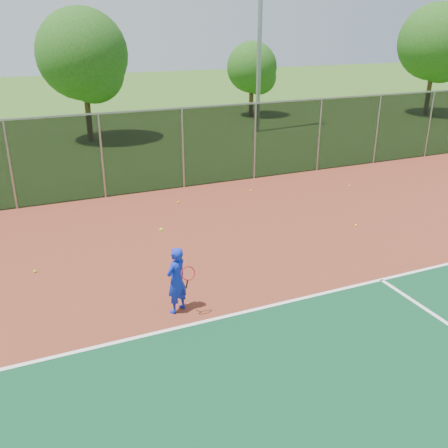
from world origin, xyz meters
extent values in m
plane|color=#2D5518|center=(0.00, 0.00, 0.00)|extent=(120.00, 120.00, 0.00)
cube|color=maroon|center=(0.00, 2.00, 0.01)|extent=(30.00, 20.00, 0.02)
cube|color=white|center=(2.00, 3.00, 0.03)|extent=(22.00, 0.10, 0.00)
cube|color=black|center=(0.00, 12.00, 1.52)|extent=(30.00, 0.04, 3.00)
cube|color=gray|center=(0.00, 12.00, 3.02)|extent=(30.00, 0.06, 0.06)
imported|color=#1326B9|center=(-3.04, 3.65, 0.78)|extent=(0.66, 0.59, 1.51)
cylinder|color=black|center=(-2.89, 3.40, 0.78)|extent=(0.03, 0.15, 0.27)
torus|color=#A51414|center=(-2.89, 3.30, 1.08)|extent=(0.30, 0.13, 0.29)
sphere|color=#D5EC1B|center=(-3.29, 3.75, 1.95)|extent=(0.07, 0.07, 0.07)
sphere|color=#D5EC1B|center=(3.59, 6.10, 0.06)|extent=(0.07, 0.07, 0.07)
sphere|color=#D5EC1B|center=(2.12, 10.50, 0.06)|extent=(0.07, 0.07, 0.07)
sphere|color=#D5EC1B|center=(-0.79, 10.34, 0.06)|extent=(0.07, 0.07, 0.07)
sphere|color=#D5EC1B|center=(5.86, 9.51, 0.06)|extent=(0.07, 0.07, 0.07)
sphere|color=#D5EC1B|center=(-5.79, 6.79, 0.06)|extent=(0.07, 0.07, 0.07)
cylinder|color=gray|center=(7.44, 20.46, 6.26)|extent=(0.24, 0.24, 12.53)
cylinder|color=#342413|center=(-1.92, 21.67, 1.28)|extent=(0.30, 0.30, 2.57)
sphere|color=#1B4713|center=(-1.92, 21.67, 4.42)|extent=(4.56, 4.56, 4.56)
sphere|color=#1B4713|center=(-1.52, 21.37, 3.57)|extent=(3.14, 3.14, 3.14)
cylinder|color=#342413|center=(9.36, 25.20, 0.92)|extent=(0.30, 0.30, 1.85)
sphere|color=#1B4713|center=(9.36, 25.20, 3.19)|extent=(3.29, 3.29, 3.29)
sphere|color=#1B4713|center=(9.76, 24.90, 2.57)|extent=(2.26, 2.26, 2.26)
cylinder|color=#342413|center=(20.53, 20.81, 1.37)|extent=(0.30, 0.30, 2.75)
sphere|color=#1B4713|center=(20.53, 20.81, 4.73)|extent=(4.88, 4.88, 4.88)
sphere|color=#1B4713|center=(20.93, 20.51, 3.81)|extent=(3.36, 3.36, 3.36)
camera|label=1|loc=(-5.84, -5.41, 5.89)|focal=40.00mm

